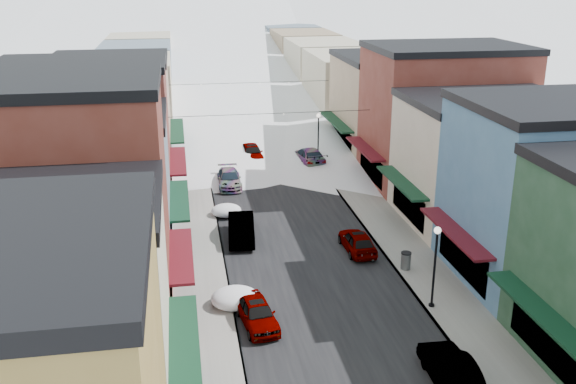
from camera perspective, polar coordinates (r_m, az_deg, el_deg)
name	(u,v)px	position (r m, az deg, el deg)	size (l,w,h in m)	color
road	(246,130)	(72.61, -3.74, 5.49)	(10.00, 160.00, 0.01)	black
sidewalk_left	(187,132)	(72.23, -8.98, 5.28)	(3.20, 160.00, 0.15)	gray
sidewalk_right	(304,127)	(73.54, 1.40, 5.76)	(3.20, 160.00, 0.15)	gray
curb_left	(201,132)	(72.26, -7.75, 5.34)	(0.10, 160.00, 0.15)	slate
curb_right	(290,128)	(73.27, 0.20, 5.71)	(0.10, 160.00, 0.15)	slate
bldg_l_cream	(32,316)	(26.52, -21.78, -10.18)	(11.30, 8.20, 9.50)	#F0E5C1
bldg_l_brick_near	(51,207)	(33.19, -20.34, -1.23)	(12.30, 8.20, 12.50)	maroon
bldg_l_grayblue	(87,185)	(41.59, -17.45, 0.58)	(11.30, 9.20, 9.00)	slate
bldg_l_brick_far	(86,135)	(50.05, -17.49, 4.84)	(13.30, 9.20, 11.00)	maroon
bldg_l_tan	(112,113)	(59.73, -15.34, 6.77)	(11.30, 11.20, 10.00)	tan
bldg_r_blue	(551,192)	(39.14, 22.35, 0.01)	(11.30, 9.20, 10.50)	teal
bldg_r_cream	(485,160)	(47.04, 17.14, 2.73)	(12.30, 9.20, 9.00)	beige
bldg_r_brick_far	(443,115)	(54.85, 13.61, 6.66)	(13.30, 9.20, 11.50)	maroon
bldg_r_tan	(392,104)	(63.83, 9.23, 7.74)	(11.30, 11.20, 9.50)	tan
distant_blocks	(228,66)	(94.38, -5.34, 11.10)	(34.00, 55.00, 8.00)	gray
overhead_cables	(259,96)	(59.16, -2.55, 8.50)	(16.40, 15.04, 0.04)	black
car_silver_sedan	(257,313)	(33.09, -2.75, -10.68)	(1.63, 4.04, 1.38)	gray
car_dark_hatch	(241,228)	(42.94, -4.18, -3.24)	(1.70, 4.88, 1.61)	black
car_silver_wagon	(229,179)	(53.54, -5.24, 1.18)	(1.90, 4.67, 1.35)	gray
car_green_sedan	(451,370)	(29.61, 14.33, -15.11)	(1.60, 4.60, 1.52)	black
car_gray_suv	(357,241)	(41.36, 6.19, -4.36)	(1.68, 4.17, 1.42)	#92959A
car_black_sedan	(309,156)	(59.47, 1.85, 3.21)	(2.23, 5.48, 1.59)	black
car_lane_silver	(252,153)	(60.64, -3.25, 3.52)	(1.91, 4.76, 1.62)	gray
car_lane_white	(246,114)	(77.35, -3.72, 6.97)	(2.79, 6.04, 1.68)	silver
trash_can	(406,260)	(39.16, 10.43, -6.01)	(0.63, 0.63, 1.07)	slate
streetlamp_near	(435,257)	(34.33, 12.97, -5.64)	(0.38, 0.38, 4.55)	black
streetlamp_far	(318,132)	(59.17, 2.71, 5.38)	(0.38, 0.38, 4.60)	black
snow_pile_mid	(235,297)	(34.92, -4.72, -9.32)	(2.60, 2.80, 1.10)	white
snow_pile_far	(226,210)	(47.22, -5.50, -1.62)	(2.21, 2.56, 0.93)	white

